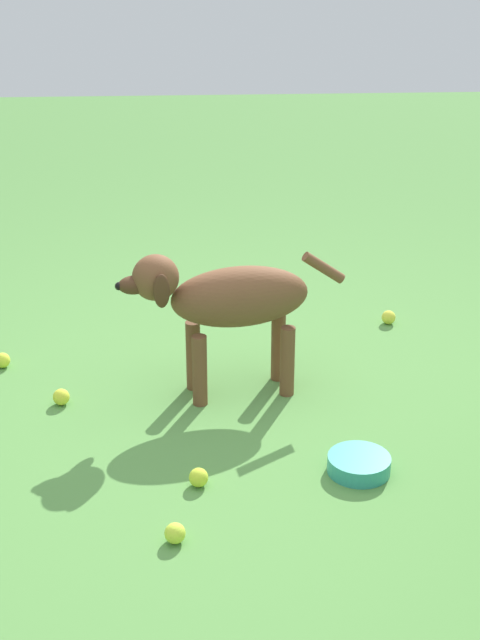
{
  "coord_description": "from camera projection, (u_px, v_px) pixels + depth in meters",
  "views": [
    {
      "loc": [
        3.01,
        -0.15,
        1.77
      ],
      "look_at": [
        -0.25,
        0.06,
        0.32
      ],
      "focal_mm": 51.03,
      "sensor_mm": 36.0,
      "label": 1
    }
  ],
  "objects": [
    {
      "name": "tennis_ball_2",
      "position": [
        175.0,
        533.0,
        2.79
      ],
      "size": [
        0.07,
        0.07,
        0.07
      ],
      "primitive_type": "sphere",
      "color": "#C5E13B",
      "rests_on": "ground"
    },
    {
      "name": "water_bowl",
      "position": [
        359.0,
        464.0,
        3.15
      ],
      "size": [
        0.22,
        0.22,
        0.06
      ],
      "primitive_type": "cylinder",
      "color": "teal",
      "rests_on": "ground"
    },
    {
      "name": "dog",
      "position": [
        227.0,
        300.0,
        3.53
      ],
      "size": [
        0.31,
        0.9,
        0.61
      ],
      "rotation": [
        0.0,
        0.0,
        4.88
      ],
      "color": "brown",
      "rests_on": "ground"
    },
    {
      "name": "ground",
      "position": [
        229.0,
        422.0,
        3.47
      ],
      "size": [
        14.0,
        14.0,
        0.0
      ],
      "primitive_type": "plane",
      "color": "#548C42"
    },
    {
      "name": "tennis_ball_4",
      "position": [
        389.0,
        317.0,
        4.3
      ],
      "size": [
        0.07,
        0.07,
        0.07
      ],
      "primitive_type": "sphere",
      "color": "#D3D23D",
      "rests_on": "ground"
    },
    {
      "name": "tennis_ball_3",
      "position": [
        199.0,
        477.0,
        3.07
      ],
      "size": [
        0.07,
        0.07,
        0.07
      ],
      "primitive_type": "sphere",
      "color": "#C4D933",
      "rests_on": "ground"
    },
    {
      "name": "tennis_ball_1",
      "position": [
        61.0,
        397.0,
        3.59
      ],
      "size": [
        0.07,
        0.07,
        0.07
      ],
      "primitive_type": "sphere",
      "color": "yellow",
      "rests_on": "ground"
    },
    {
      "name": "tennis_ball_0",
      "position": [
        2.0,
        360.0,
        3.88
      ],
      "size": [
        0.07,
        0.07,
        0.07
      ],
      "primitive_type": "sphere",
      "color": "#D2E138",
      "rests_on": "ground"
    }
  ]
}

